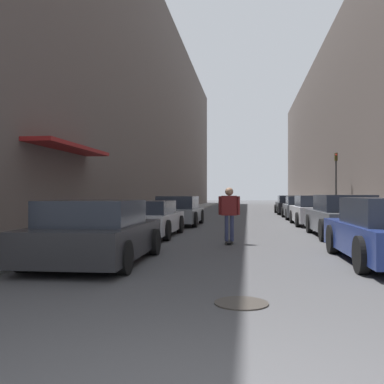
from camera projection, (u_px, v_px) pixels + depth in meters
The scene contains 15 objects.
ground at pixel (246, 217), 26.65m from camera, with size 134.58×134.58×0.00m, color #424244.
curb_strip_left at pixel (181, 211), 33.37m from camera, with size 1.80×61.17×0.12m.
curb_strip_right at pixel (314, 212), 32.06m from camera, with size 1.80×61.17×0.12m.
building_row_left at pixel (145, 113), 33.77m from camera, with size 4.90×61.17×15.70m.
building_row_right at pixel (354, 124), 31.71m from camera, with size 4.90×61.17×13.19m.
parked_car_left_0 at pixel (96, 233), 8.78m from camera, with size 2.09×3.97×1.29m.
parked_car_left_1 at pixel (149, 219), 14.28m from camera, with size 1.88×4.13×1.19m.
parked_car_left_2 at pixel (179, 211), 19.34m from camera, with size 1.97×4.07×1.32m.
parked_car_right_1 at pixel (342, 217), 14.01m from camera, with size 1.86×4.62×1.39m.
parked_car_right_2 at pixel (316, 211), 19.31m from camera, with size 2.08×4.04×1.35m.
parked_car_right_3 at pixel (301, 208), 24.36m from camera, with size 2.01×4.36×1.29m.
parked_car_right_4 at pixel (290, 205), 30.27m from camera, with size 1.99×4.77×1.31m.
skateboarder at pixel (229, 209), 12.19m from camera, with size 0.61×0.78×1.60m.
manhole_cover at pixel (241, 303), 5.52m from camera, with size 0.70×0.70×0.02m.
traffic_light at pixel (336, 177), 24.48m from camera, with size 0.16×0.22×3.65m.
Camera 1 is at (0.14, -2.39, 1.42)m, focal length 40.00 mm.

